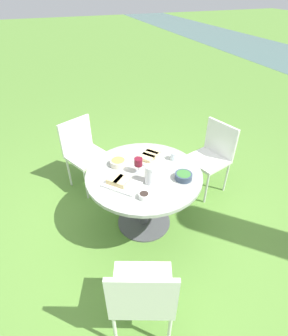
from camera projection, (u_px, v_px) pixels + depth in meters
name	position (u px, v px, depth m)	size (l,w,h in m)	color
ground_plane	(144.00, 222.00, 3.00)	(40.00, 40.00, 0.00)	#5B8C38
dining_table	(144.00, 183.00, 2.66)	(1.16, 1.16, 0.70)	#4C4C51
chair_near_left	(142.00, 294.00, 1.78)	(0.55, 0.56, 0.89)	silver
chair_near_right	(213.00, 153.00, 3.21)	(0.54, 0.53, 0.89)	silver
chair_far_back	(83.00, 149.00, 3.28)	(0.57, 0.58, 0.89)	silver
water_pitcher	(150.00, 174.00, 2.41)	(0.11, 0.10, 0.19)	silver
wine_glass	(138.00, 162.00, 2.53)	(0.08, 0.08, 0.16)	silver
platter_bread_main	(150.00, 156.00, 2.79)	(0.38, 0.40, 0.06)	white
platter_charcuterie	(120.00, 182.00, 2.42)	(0.38, 0.38, 0.07)	white
bowl_fries	(118.00, 162.00, 2.68)	(0.17, 0.17, 0.06)	beige
bowl_salad	(183.00, 176.00, 2.49)	(0.16, 0.16, 0.06)	#334256
bowl_olives	(144.00, 195.00, 2.28)	(0.10, 0.10, 0.05)	white
cup_water_near	(174.00, 156.00, 2.76)	(0.07, 0.07, 0.08)	silver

